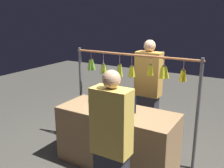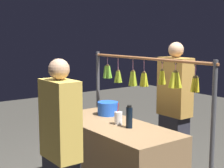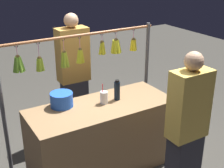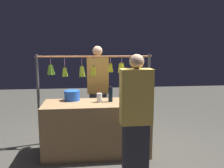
# 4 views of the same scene
# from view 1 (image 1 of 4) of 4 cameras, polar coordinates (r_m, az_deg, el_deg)

# --- Properties ---
(ground_plane) EXTENTS (12.00, 12.00, 0.00)m
(ground_plane) POSITION_cam_1_polar(r_m,az_deg,el_deg) (3.75, 1.05, -17.48)
(ground_plane) COLOR #3E3C36
(market_counter) EXTENTS (1.60, 0.66, 0.81)m
(market_counter) POSITION_cam_1_polar(r_m,az_deg,el_deg) (3.54, 1.08, -12.01)
(market_counter) COLOR olive
(market_counter) RESTS_ON ground
(display_rack) EXTENTS (1.93, 0.15, 1.52)m
(display_rack) POSITION_cam_1_polar(r_m,az_deg,el_deg) (3.66, 4.63, 0.75)
(display_rack) COLOR #4C4C51
(display_rack) RESTS_ON ground
(water_bottle) EXTENTS (0.07, 0.07, 0.24)m
(water_bottle) POSITION_cam_1_polar(r_m,az_deg,el_deg) (3.27, 4.85, -4.63)
(water_bottle) COLOR black
(water_bottle) RESTS_ON market_counter
(blue_bucket) EXTENTS (0.24, 0.24, 0.16)m
(blue_bucket) POSITION_cam_1_polar(r_m,az_deg,el_deg) (3.69, -2.35, -2.77)
(blue_bucket) COLOR blue
(blue_bucket) RESTS_ON market_counter
(drink_cup) EXTENTS (0.08, 0.08, 0.23)m
(drink_cup) POSITION_cam_1_polar(r_m,az_deg,el_deg) (3.36, 2.14, -4.84)
(drink_cup) COLOR silver
(drink_cup) RESTS_ON market_counter
(vendor_person) EXTENTS (0.39, 0.21, 1.66)m
(vendor_person) POSITION_cam_1_polar(r_m,az_deg,el_deg) (4.07, 8.02, -2.07)
(vendor_person) COLOR #2D2D38
(vendor_person) RESTS_ON ground
(customer_person) EXTENTS (0.37, 0.20, 1.56)m
(customer_person) POSITION_cam_1_polar(r_m,az_deg,el_deg) (2.53, -0.12, -14.57)
(customer_person) COLOR #2D2D38
(customer_person) RESTS_ON ground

